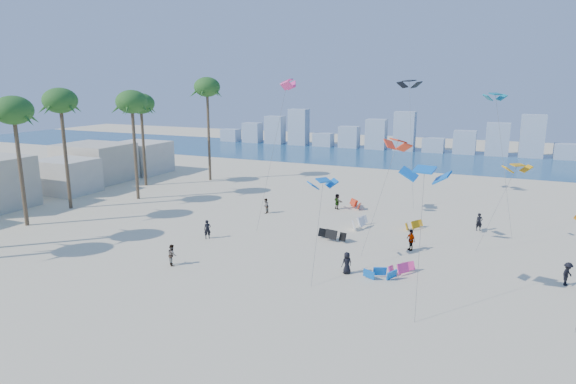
% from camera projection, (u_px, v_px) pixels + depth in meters
% --- Properties ---
extents(ground, '(220.00, 220.00, 0.00)m').
position_uv_depth(ground, '(153.00, 300.00, 32.90)').
color(ground, beige).
rests_on(ground, ground).
extents(ocean, '(220.00, 220.00, 0.00)m').
position_uv_depth(ocean, '(387.00, 156.00, 97.14)').
color(ocean, navy).
rests_on(ocean, ground).
extents(kitesurfer_near, '(0.78, 0.74, 1.79)m').
position_uv_depth(kitesurfer_near, '(207.00, 229.00, 45.72)').
color(kitesurfer_near, black).
rests_on(kitesurfer_near, ground).
extents(kitesurfer_mid, '(1.06, 1.05, 1.72)m').
position_uv_depth(kitesurfer_mid, '(172.00, 255.00, 39.08)').
color(kitesurfer_mid, gray).
rests_on(kitesurfer_mid, ground).
extents(kitesurfers_far, '(29.85, 19.68, 1.88)m').
position_uv_depth(kitesurfers_far, '(385.00, 228.00, 46.25)').
color(kitesurfers_far, black).
rests_on(kitesurfers_far, ground).
extents(grounded_kites, '(11.68, 21.87, 1.00)m').
position_uv_depth(grounded_kites, '(368.00, 232.00, 46.32)').
color(grounded_kites, black).
rests_on(grounded_kites, ground).
extents(flying_kites, '(33.17, 35.16, 15.29)m').
position_uv_depth(flying_kites, '(417.00, 123.00, 44.24)').
color(flying_kites, blue).
rests_on(flying_kites, ground).
extents(palm_row, '(10.18, 44.80, 15.25)m').
position_uv_depth(palm_row, '(77.00, 107.00, 53.63)').
color(palm_row, brown).
rests_on(palm_row, ground).
extents(beachfront_buildings, '(11.50, 43.00, 6.00)m').
position_uv_depth(beachfront_buildings, '(50.00, 173.00, 64.16)').
color(beachfront_buildings, beige).
rests_on(beachfront_buildings, ground).
extents(distant_skyline, '(85.00, 3.00, 8.40)m').
position_uv_depth(distant_skyline, '(392.00, 136.00, 105.85)').
color(distant_skyline, '#9EADBF').
rests_on(distant_skyline, ground).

